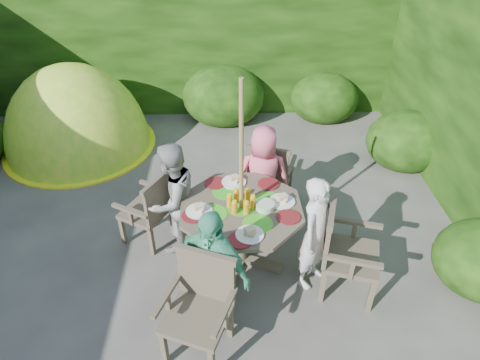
{
  "coord_description": "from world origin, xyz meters",
  "views": [
    {
      "loc": [
        0.68,
        -3.68,
        3.6
      ],
      "look_at": [
        0.8,
        0.17,
        0.85
      ],
      "focal_mm": 32.0,
      "sensor_mm": 36.0,
      "label": 1
    }
  ],
  "objects_px": {
    "patio_table": "(242,216)",
    "garden_chair_back": "(270,174)",
    "garden_chair_left": "(151,208)",
    "child_left": "(173,199)",
    "child_right": "(316,234)",
    "dome_tent": "(82,147)",
    "child_front": "(212,269)",
    "parasol_pole": "(241,183)",
    "garden_chair_right": "(343,249)",
    "child_back": "(263,176)",
    "garden_chair_front": "(200,305)"
  },
  "relations": [
    {
      "from": "patio_table",
      "to": "garden_chair_back",
      "type": "relative_size",
      "value": 1.89
    },
    {
      "from": "garden_chair_left",
      "to": "garden_chair_back",
      "type": "bearing_deg",
      "value": 142.5
    },
    {
      "from": "child_left",
      "to": "garden_chair_back",
      "type": "bearing_deg",
      "value": 158.76
    },
    {
      "from": "child_right",
      "to": "dome_tent",
      "type": "bearing_deg",
      "value": 87.63
    },
    {
      "from": "garden_chair_left",
      "to": "child_front",
      "type": "bearing_deg",
      "value": 61.74
    },
    {
      "from": "child_right",
      "to": "child_left",
      "type": "relative_size",
      "value": 0.96
    },
    {
      "from": "parasol_pole",
      "to": "child_right",
      "type": "bearing_deg",
      "value": -21.13
    },
    {
      "from": "patio_table",
      "to": "garden_chair_back",
      "type": "bearing_deg",
      "value": 68.93
    },
    {
      "from": "child_front",
      "to": "garden_chair_right",
      "type": "bearing_deg",
      "value": 48.15
    },
    {
      "from": "garden_chair_right",
      "to": "child_right",
      "type": "height_order",
      "value": "child_right"
    },
    {
      "from": "child_left",
      "to": "patio_table",
      "type": "bearing_deg",
      "value": 105.05
    },
    {
      "from": "child_left",
      "to": "dome_tent",
      "type": "height_order",
      "value": "child_left"
    },
    {
      "from": "child_back",
      "to": "patio_table",
      "type": "bearing_deg",
      "value": 73.27
    },
    {
      "from": "parasol_pole",
      "to": "garden_chair_left",
      "type": "relative_size",
      "value": 2.43
    },
    {
      "from": "garden_chair_front",
      "to": "child_front",
      "type": "height_order",
      "value": "child_front"
    },
    {
      "from": "child_left",
      "to": "child_front",
      "type": "relative_size",
      "value": 1.02
    },
    {
      "from": "garden_chair_back",
      "to": "child_back",
      "type": "height_order",
      "value": "child_back"
    },
    {
      "from": "child_right",
      "to": "child_left",
      "type": "xyz_separation_m",
      "value": [
        -1.49,
        0.58,
        0.03
      ]
    },
    {
      "from": "garden_chair_left",
      "to": "garden_chair_front",
      "type": "distance_m",
      "value": 1.54
    },
    {
      "from": "garden_chair_left",
      "to": "child_left",
      "type": "distance_m",
      "value": 0.36
    },
    {
      "from": "child_front",
      "to": "child_right",
      "type": "bearing_deg",
      "value": 57.1
    },
    {
      "from": "garden_chair_back",
      "to": "child_left",
      "type": "relative_size",
      "value": 0.68
    },
    {
      "from": "parasol_pole",
      "to": "garden_chair_right",
      "type": "relative_size",
      "value": 2.14
    },
    {
      "from": "garden_chair_back",
      "to": "child_back",
      "type": "relative_size",
      "value": 0.71
    },
    {
      "from": "child_left",
      "to": "child_front",
      "type": "xyz_separation_m",
      "value": [
        0.46,
        -1.03,
        -0.01
      ]
    },
    {
      "from": "child_right",
      "to": "parasol_pole",
      "type": "bearing_deg",
      "value": 108.08
    },
    {
      "from": "parasol_pole",
      "to": "child_front",
      "type": "distance_m",
      "value": 0.91
    },
    {
      "from": "child_back",
      "to": "dome_tent",
      "type": "height_order",
      "value": "dome_tent"
    },
    {
      "from": "garden_chair_right",
      "to": "garden_chair_front",
      "type": "relative_size",
      "value": 1.05
    },
    {
      "from": "child_right",
      "to": "child_back",
      "type": "xyz_separation_m",
      "value": [
        -0.46,
        1.03,
        -0.0
      ]
    },
    {
      "from": "garden_chair_left",
      "to": "dome_tent",
      "type": "bearing_deg",
      "value": -117.68
    },
    {
      "from": "patio_table",
      "to": "child_front",
      "type": "relative_size",
      "value": 1.31
    },
    {
      "from": "child_left",
      "to": "child_front",
      "type": "distance_m",
      "value": 1.13
    },
    {
      "from": "garden_chair_right",
      "to": "garden_chair_left",
      "type": "height_order",
      "value": "garden_chair_right"
    },
    {
      "from": "garden_chair_front",
      "to": "child_left",
      "type": "height_order",
      "value": "child_left"
    },
    {
      "from": "patio_table",
      "to": "parasol_pole",
      "type": "height_order",
      "value": "parasol_pole"
    },
    {
      "from": "patio_table",
      "to": "dome_tent",
      "type": "distance_m",
      "value": 3.68
    },
    {
      "from": "patio_table",
      "to": "parasol_pole",
      "type": "bearing_deg",
      "value": 171.68
    },
    {
      "from": "patio_table",
      "to": "child_left",
      "type": "bearing_deg",
      "value": 158.95
    },
    {
      "from": "child_right",
      "to": "child_front",
      "type": "relative_size",
      "value": 0.98
    },
    {
      "from": "garden_chair_front",
      "to": "garden_chair_left",
      "type": "bearing_deg",
      "value": 135.55
    },
    {
      "from": "garden_chair_right",
      "to": "child_right",
      "type": "distance_m",
      "value": 0.31
    },
    {
      "from": "dome_tent",
      "to": "child_front",
      "type": "bearing_deg",
      "value": -69.33
    },
    {
      "from": "parasol_pole",
      "to": "child_left",
      "type": "distance_m",
      "value": 0.9
    },
    {
      "from": "garden_chair_left",
      "to": "child_left",
      "type": "bearing_deg",
      "value": 99.38
    },
    {
      "from": "parasol_pole",
      "to": "child_front",
      "type": "xyz_separation_m",
      "value": [
        -0.29,
        -0.75,
        -0.43
      ]
    },
    {
      "from": "child_front",
      "to": "parasol_pole",
      "type": "bearing_deg",
      "value": 102.1
    },
    {
      "from": "child_back",
      "to": "garden_chair_front",
      "type": "bearing_deg",
      "value": 72.94
    },
    {
      "from": "patio_table",
      "to": "garden_chair_right",
      "type": "height_order",
      "value": "garden_chair_right"
    },
    {
      "from": "garden_chair_front",
      "to": "child_front",
      "type": "xyz_separation_m",
      "value": [
        0.11,
        0.27,
        0.15
      ]
    }
  ]
}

